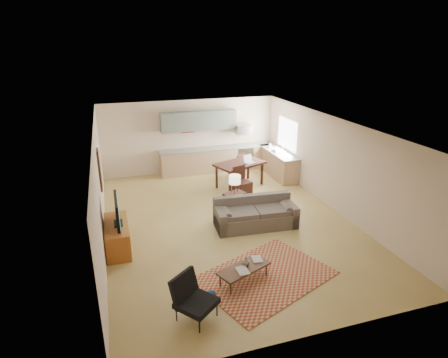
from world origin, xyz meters
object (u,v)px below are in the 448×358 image
object	(u,v)px
coffee_table	(244,274)
tv_credenza	(117,236)
armchair	(196,299)
dining_table	(240,174)
console_table	(234,204)
sofa	(256,213)

from	to	relation	value
coffee_table	tv_credenza	bearing A→B (deg)	116.16
coffee_table	armchair	xyz separation A→B (m)	(-1.19, -0.78, 0.24)
coffee_table	dining_table	world-z (taller)	dining_table
tv_credenza	console_table	bearing A→B (deg)	15.30
armchair	tv_credenza	world-z (taller)	armchair
coffee_table	armchair	bearing A→B (deg)	-169.11
coffee_table	dining_table	bearing A→B (deg)	48.95
armchair	tv_credenza	bearing A→B (deg)	74.39
sofa	tv_credenza	size ratio (longest dim) A/B	1.59
sofa	console_table	size ratio (longest dim) A/B	3.32
sofa	dining_table	world-z (taller)	dining_table
sofa	armchair	size ratio (longest dim) A/B	2.71
sofa	coffee_table	xyz separation A→B (m)	(-1.16, -2.22, -0.22)
armchair	console_table	size ratio (longest dim) A/B	1.22
console_table	dining_table	bearing A→B (deg)	45.10
coffee_table	armchair	size ratio (longest dim) A/B	1.38
tv_credenza	console_table	world-z (taller)	console_table
sofa	dining_table	xyz separation A→B (m)	(0.58, 2.91, 0.03)
coffee_table	tv_credenza	world-z (taller)	tv_credenza
console_table	coffee_table	bearing A→B (deg)	-126.92
sofa	tv_credenza	xyz separation A→B (m)	(-3.59, -0.06, -0.06)
coffee_table	console_table	world-z (taller)	console_table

